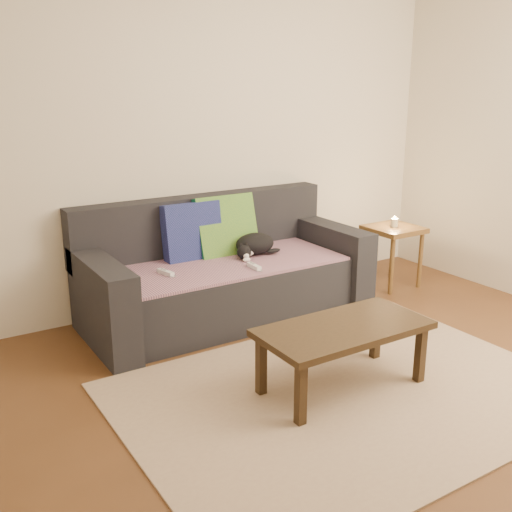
# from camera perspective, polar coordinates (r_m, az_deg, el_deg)

# --- Properties ---
(ground) EXTENTS (4.50, 4.50, 0.00)m
(ground) POSITION_cam_1_polar(r_m,az_deg,el_deg) (3.44, 10.32, -13.83)
(ground) COLOR brown
(ground) RESTS_ON ground
(back_wall) EXTENTS (4.50, 0.04, 2.60)m
(back_wall) POSITION_cam_1_polar(r_m,az_deg,el_deg) (4.65, -5.90, 11.19)
(back_wall) COLOR beige
(back_wall) RESTS_ON ground
(sofa) EXTENTS (2.10, 0.94, 0.87)m
(sofa) POSITION_cam_1_polar(r_m,az_deg,el_deg) (4.48, -3.08, -1.92)
(sofa) COLOR #232328
(sofa) RESTS_ON ground
(throw_blanket) EXTENTS (1.66, 0.74, 0.02)m
(throw_blanket) POSITION_cam_1_polar(r_m,az_deg,el_deg) (4.37, -2.51, -0.73)
(throw_blanket) COLOR #432B51
(throw_blanket) RESTS_ON sofa
(cushion_navy) EXTENTS (0.44, 0.17, 0.46)m
(cushion_navy) POSITION_cam_1_polar(r_m,az_deg,el_deg) (4.46, -6.10, 2.22)
(cushion_navy) COLOR #122150
(cushion_navy) RESTS_ON throw_blanket
(cushion_green) EXTENTS (0.49, 0.25, 0.51)m
(cushion_green) POSITION_cam_1_polar(r_m,az_deg,el_deg) (4.59, -2.95, 2.68)
(cushion_green) COLOR #0D5436
(cushion_green) RESTS_ON throw_blanket
(cat) EXTENTS (0.38, 0.28, 0.16)m
(cat) POSITION_cam_1_polar(r_m,az_deg,el_deg) (4.53, -0.18, 1.09)
(cat) COLOR black
(cat) RESTS_ON throw_blanket
(wii_remote_a) EXTENTS (0.07, 0.15, 0.03)m
(wii_remote_a) POSITION_cam_1_polar(r_m,az_deg,el_deg) (4.13, -8.61, -1.57)
(wii_remote_a) COLOR white
(wii_remote_a) RESTS_ON throw_blanket
(wii_remote_b) EXTENTS (0.04, 0.15, 0.03)m
(wii_remote_b) POSITION_cam_1_polar(r_m,az_deg,el_deg) (4.21, -0.19, -1.00)
(wii_remote_b) COLOR white
(wii_remote_b) RESTS_ON throw_blanket
(side_table) EXTENTS (0.42, 0.42, 0.52)m
(side_table) POSITION_cam_1_polar(r_m,az_deg,el_deg) (5.23, 12.95, 1.76)
(side_table) COLOR brown
(side_table) RESTS_ON ground
(candle) EXTENTS (0.06, 0.06, 0.09)m
(candle) POSITION_cam_1_polar(r_m,az_deg,el_deg) (5.20, 13.04, 3.13)
(candle) COLOR beige
(candle) RESTS_ON side_table
(rug) EXTENTS (2.50, 1.80, 0.01)m
(rug) POSITION_cam_1_polar(r_m,az_deg,el_deg) (3.53, 8.65, -12.77)
(rug) COLOR tan
(rug) RESTS_ON ground
(coffee_table) EXTENTS (0.98, 0.49, 0.39)m
(coffee_table) POSITION_cam_1_polar(r_m,az_deg,el_deg) (3.43, 8.33, -7.33)
(coffee_table) COLOR #302112
(coffee_table) RESTS_ON rug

